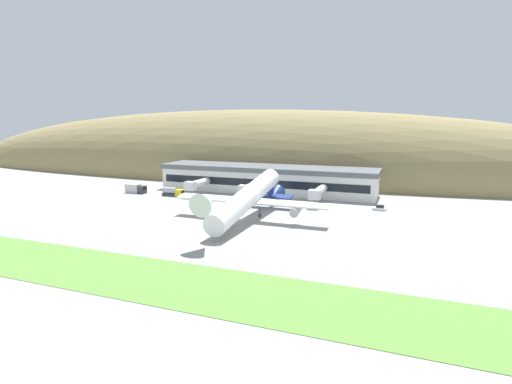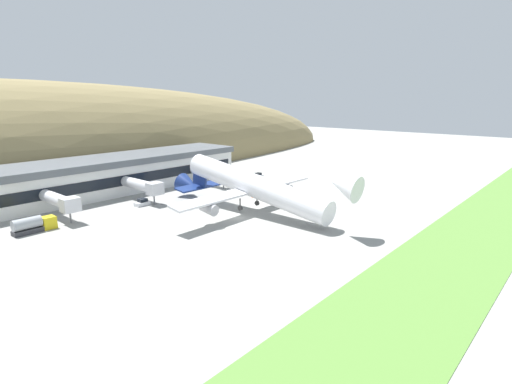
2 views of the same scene
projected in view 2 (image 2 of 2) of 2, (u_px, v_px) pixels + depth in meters
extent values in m
plane|color=gray|center=(238.00, 218.00, 84.76)|extent=(472.47, 472.47, 0.00)
cube|color=#568438|center=(438.00, 272.00, 58.78)|extent=(425.22, 16.51, 0.08)
cube|color=white|center=(110.00, 175.00, 107.48)|extent=(77.83, 15.56, 9.41)
cube|color=#565B60|center=(108.00, 161.00, 106.59)|extent=(79.03, 16.76, 1.69)
cube|color=black|center=(125.00, 180.00, 102.59)|extent=(74.72, 0.16, 2.64)
cylinder|color=silver|center=(57.00, 200.00, 84.19)|extent=(2.60, 12.27, 2.60)
cube|color=silver|center=(70.00, 205.00, 80.27)|extent=(3.38, 2.86, 2.86)
cylinder|color=slate|center=(70.00, 214.00, 81.06)|extent=(0.36, 0.36, 4.00)
cylinder|color=silver|center=(139.00, 185.00, 98.50)|extent=(2.60, 12.91, 2.60)
cube|color=silver|center=(155.00, 189.00, 94.37)|extent=(3.38, 2.86, 2.86)
cylinder|color=slate|center=(154.00, 196.00, 95.16)|extent=(0.36, 0.36, 4.00)
cylinder|color=silver|center=(208.00, 172.00, 115.01)|extent=(2.60, 13.33, 2.60)
cube|color=silver|center=(225.00, 175.00, 110.76)|extent=(3.38, 2.86, 2.86)
cylinder|color=slate|center=(223.00, 182.00, 111.54)|extent=(0.36, 0.36, 4.00)
cylinder|color=silver|center=(255.00, 186.00, 86.95)|extent=(5.12, 38.16, 10.59)
cone|color=silver|center=(344.00, 186.00, 72.48)|extent=(5.02, 6.31, 5.79)
cone|color=navy|center=(190.00, 186.00, 101.76)|extent=(5.02, 7.32, 5.94)
cube|color=navy|center=(200.00, 172.00, 98.20)|extent=(0.50, 5.61, 7.79)
cube|color=navy|center=(200.00, 186.00, 99.20)|extent=(13.32, 3.60, 0.88)
cube|color=silver|center=(249.00, 190.00, 88.42)|extent=(41.48, 3.63, 0.97)
cylinder|color=#9E9EA3|center=(209.00, 208.00, 79.29)|extent=(2.30, 3.90, 2.80)
cylinder|color=#9E9EA3|center=(284.00, 187.00, 97.54)|extent=(2.30, 3.90, 2.80)
cylinder|color=#2D2D2D|center=(240.00, 203.00, 86.93)|extent=(0.28, 0.28, 2.20)
cylinder|color=#2D2D2D|center=(240.00, 208.00, 87.19)|extent=(0.45, 1.10, 1.10)
cylinder|color=#2D2D2D|center=(257.00, 198.00, 91.07)|extent=(0.28, 0.28, 2.20)
cylinder|color=#2D2D2D|center=(257.00, 203.00, 91.32)|extent=(0.45, 1.10, 1.10)
cylinder|color=#2D2D2D|center=(305.00, 202.00, 78.90)|extent=(0.22, 0.22, 1.98)
cylinder|color=#2D2D2D|center=(305.00, 207.00, 79.13)|extent=(0.30, 0.82, 0.82)
cube|color=silver|center=(257.00, 176.00, 127.35)|extent=(4.04, 2.09, 0.83)
cube|color=black|center=(258.00, 174.00, 127.31)|extent=(2.27, 1.68, 0.68)
cube|color=silver|center=(142.00, 204.00, 94.59)|extent=(3.68, 1.95, 0.90)
cube|color=black|center=(143.00, 200.00, 94.54)|extent=(2.05, 1.61, 0.73)
cube|color=gold|center=(48.00, 223.00, 77.95)|extent=(2.53, 2.34, 2.42)
cube|color=black|center=(55.00, 219.00, 78.79)|extent=(0.13, 1.94, 1.06)
cube|color=#38383D|center=(28.00, 231.00, 75.23)|extent=(5.31, 2.18, 0.90)
cylinder|color=#999EA3|center=(27.00, 223.00, 74.87)|extent=(5.05, 2.28, 2.16)
cube|color=orange|center=(222.00, 197.00, 103.20)|extent=(0.52, 0.52, 0.03)
cone|color=orange|center=(222.00, 195.00, 103.14)|extent=(0.40, 0.40, 0.55)
cube|color=orange|center=(253.00, 198.00, 102.01)|extent=(0.52, 0.52, 0.03)
cone|color=orange|center=(253.00, 197.00, 101.94)|extent=(0.40, 0.40, 0.55)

